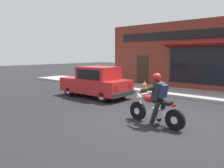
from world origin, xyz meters
TOP-DOWN VIEW (x-y plane):
  - ground_plane at (0.00, 0.00)m, footprint 80.00×80.00m
  - sidewalk_curb at (5.45, 3.00)m, footprint 2.60×22.00m
  - storefront_building at (6.98, 1.50)m, footprint 1.25×11.18m
  - motorcycle_with_rider at (-0.32, -0.42)m, footprint 0.62×2.02m
  - car_hatchback at (1.68, 4.16)m, footprint 1.67×3.79m
  - traffic_cone at (4.54, 3.05)m, footprint 0.36×0.36m

SIDE VIEW (x-z plane):
  - ground_plane at x=0.00m, z-range 0.00..0.00m
  - sidewalk_curb at x=5.45m, z-range 0.00..0.14m
  - traffic_cone at x=4.54m, z-range 0.13..0.73m
  - motorcycle_with_rider at x=-0.32m, z-range -0.13..1.49m
  - car_hatchback at x=1.68m, z-range -0.02..1.55m
  - storefront_building at x=6.98m, z-range 0.01..4.21m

